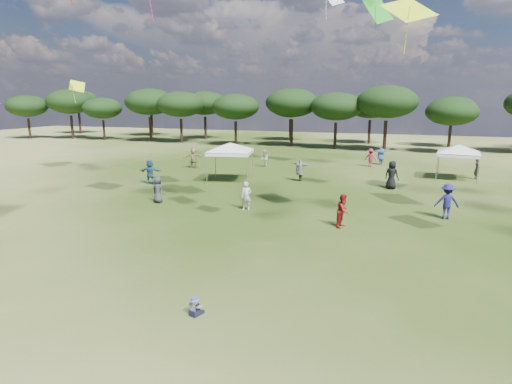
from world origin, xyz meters
TOP-DOWN VIEW (x-y plane):
  - ground at (0.00, 0.00)m, footprint 140.00×140.00m
  - tree_line at (2.39, 47.41)m, footprint 108.78×17.63m
  - tent_left at (-6.63, 21.02)m, footprint 6.12×6.12m
  - tent_right at (9.40, 27.51)m, footprint 5.91×5.91m
  - toddler at (0.17, 1.95)m, footprint 0.41×0.45m
  - festival_crowd at (-0.32, 22.79)m, footprint 28.48×22.44m

SIDE VIEW (x-z plane):
  - ground at x=0.00m, z-range 0.00..0.00m
  - toddler at x=0.17m, z-range -0.03..0.53m
  - festival_crowd at x=-0.32m, z-range -0.10..1.82m
  - tent_right at x=9.40m, z-range 1.05..4.00m
  - tent_left at x=-6.63m, z-range 1.17..4.35m
  - tree_line at x=2.39m, z-range 1.54..9.31m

